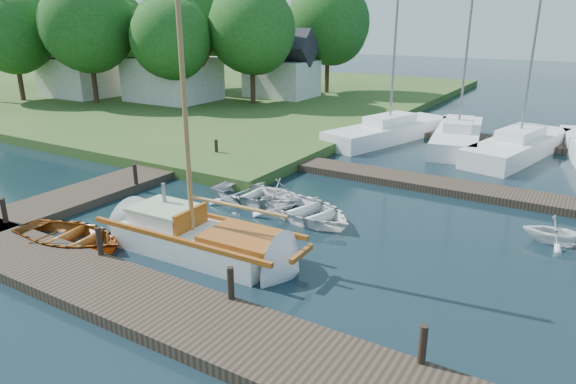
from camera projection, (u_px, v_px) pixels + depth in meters
The scene contains 31 objects.
ground at pixel (288, 227), 16.81m from camera, with size 160.00×160.00×0.00m, color black.
near_dock at pixel (154, 306), 11.91m from camera, with size 18.00×2.20×0.30m, color black.
left_dock at pixel (155, 171), 22.32m from camera, with size 2.20×18.00×0.30m, color black.
far_dock at pixel (412, 181), 21.03m from camera, with size 14.00×1.60×0.30m, color black.
shore at pixel (156, 88), 48.32m from camera, with size 50.00×40.00×0.50m, color #315420.
mooring_post_0 at pixel (4, 211), 16.24m from camera, with size 0.16×0.16×0.80m, color black.
mooring_post_1 at pixel (99, 241), 14.02m from camera, with size 0.16×0.16×0.80m, color black.
mooring_post_2 at pixel (231, 283), 11.80m from camera, with size 0.16×0.16×0.80m, color black.
mooring_post_3 at pixel (423, 344), 9.59m from camera, with size 0.16×0.16×0.80m, color black.
mooring_post_4 at pixel (135, 174), 20.04m from camera, with size 0.16×0.16×0.80m, color black.
mooring_post_5 at pixel (216, 148), 24.08m from camera, with size 0.16×0.16×0.80m, color black.
sailboat at pixel (203, 242), 14.82m from camera, with size 7.20×2.16×9.83m.
dinghy at pixel (69, 233), 15.33m from camera, with size 2.65×3.71×0.77m, color #8D5012.
tender_a at pixel (256, 192), 19.00m from camera, with size 2.61×3.65×0.76m, color white.
tender_b at pixel (281, 191), 18.65m from camera, with size 1.75×2.02×1.07m, color white.
tender_c at pixel (307, 208), 17.37m from camera, with size 2.75×3.85×0.80m, color white.
tender_d at pixel (557, 228), 15.43m from camera, with size 1.58×1.83×0.97m, color white.
marina_boat_0 at pixel (389, 130), 28.65m from camera, with size 4.70×9.13×11.39m.
marina_boat_1 at pixel (458, 135), 27.39m from camera, with size 3.56×8.39×11.28m.
marina_boat_2 at pixel (519, 145), 25.24m from camera, with size 4.08×8.81×10.70m.
house_a at pixel (172, 67), 38.65m from camera, with size 6.30×5.00×6.29m.
house_b at pixel (81, 67), 41.04m from camera, with size 5.77×4.50×5.79m.
house_c at pixel (282, 70), 40.67m from camera, with size 5.25×4.00×5.28m.
tree_0 at pixel (13, 32), 37.94m from camera, with size 6.12×6.07×8.28m.
tree_1 at pixel (88, 24), 36.42m from camera, with size 6.70×6.70×9.20m.
tree_2 at pixel (171, 37), 35.35m from camera, with size 5.83×5.75×7.82m.
tree_3 at pixel (252, 28), 36.43m from camera, with size 6.41×6.38×8.74m.
tree_4 at pixel (202, 20), 43.43m from camera, with size 7.01×7.01×9.66m.
tree_5 at pixel (119, 31), 46.06m from camera, with size 6.00×5.94×8.10m.
tree_6 at pixel (37, 28), 45.71m from camera, with size 6.24×6.20×8.46m.
tree_7 at pixel (329, 22), 41.79m from camera, with size 6.83×6.83×9.38m.
Camera 1 is at (8.10, -13.28, 6.48)m, focal length 32.00 mm.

